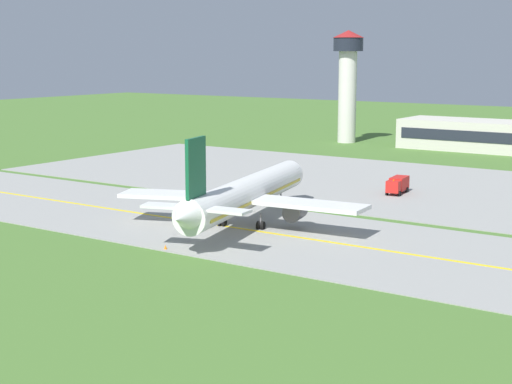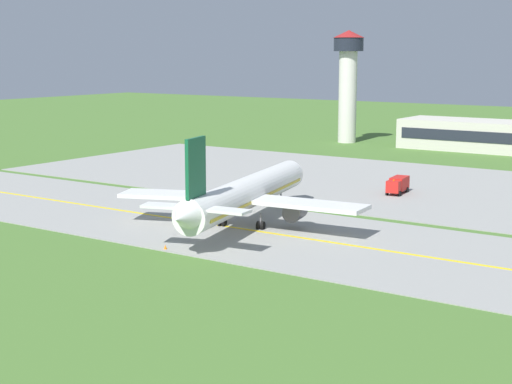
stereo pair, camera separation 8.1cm
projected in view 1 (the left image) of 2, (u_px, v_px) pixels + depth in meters
The scene contains 8 objects.
ground_plane at pixel (198, 223), 102.07m from camera, with size 500.00×500.00×0.00m, color #47702D.
taxiway_strip at pixel (198, 222), 102.06m from camera, with size 240.00×28.00×0.10m, color gray.
apron_pad at pixel (403, 185), 130.64m from camera, with size 140.00×52.00×0.10m, color gray.
taxiway_centreline at pixel (198, 222), 102.05m from camera, with size 220.00×0.60×0.01m, color yellow.
airplane_lead at pixel (246, 194), 99.57m from camera, with size 32.09×39.27×12.70m.
service_truck_fuel at pixel (398, 184), 122.67m from camera, with size 2.96×6.22×2.60m.
control_tower at pixel (348, 75), 191.69m from camera, with size 7.60×7.60×27.15m.
traffic_cone_near_edge at pixel (165, 247), 87.91m from camera, with size 0.44×0.44×0.60m, color orange.
Camera 1 is at (62.57, -78.15, 21.60)m, focal length 55.41 mm.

